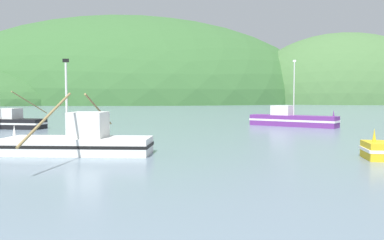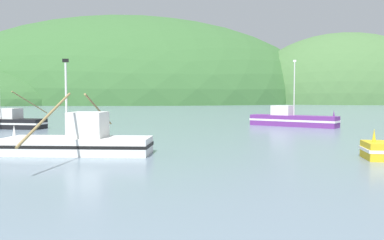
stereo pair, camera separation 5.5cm
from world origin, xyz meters
name	(u,v)px [view 1 (the left image)]	position (x,y,z in m)	size (l,w,h in m)	color
hill_mid_left	(342,104)	(75.48, 192.94, 0.00)	(100.11, 80.09, 69.59)	#47703D
hill_far_right	(94,102)	(-60.64, 231.29, 0.00)	(189.58, 151.66, 70.83)	#2D562D
hill_far_center	(128,103)	(-38.42, 224.18, 0.00)	(219.34, 175.47, 95.65)	#386633
fishing_boat_purple	(291,119)	(15.42, 38.58, 0.77)	(9.14, 7.20, 7.29)	#6B2D84
fishing_boat_white	(81,141)	(-1.32, 16.81, 0.73)	(8.25, 13.90, 5.37)	white
fishing_boat_black	(6,122)	(-14.60, 34.54, 0.69)	(8.49, 14.88, 7.00)	black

